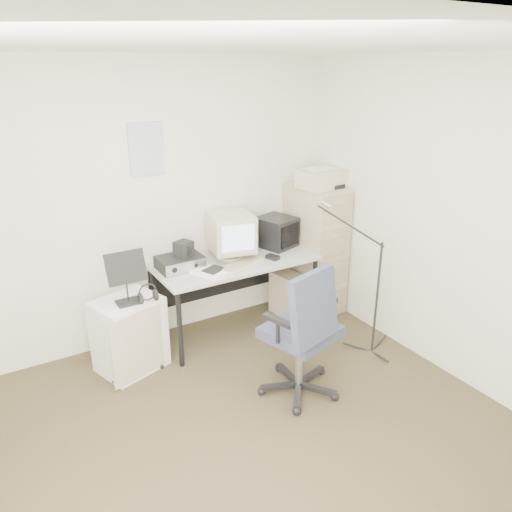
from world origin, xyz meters
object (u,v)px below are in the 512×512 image
filing_cabinet (315,248)px  side_cart (129,334)px  office_chair (301,329)px  desk (236,296)px

filing_cabinet → side_cart: size_ratio=2.06×
office_chair → desk: bearing=71.9°
desk → side_cart: size_ratio=2.38×
filing_cabinet → office_chair: 1.51m
filing_cabinet → side_cart: (-2.02, -0.13, -0.33)m
filing_cabinet → side_cart: 2.05m
office_chair → side_cart: office_chair is taller
desk → office_chair: bearing=-92.6°
office_chair → side_cart: bearing=120.0°
office_chair → side_cart: (-1.02, 1.00, -0.24)m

